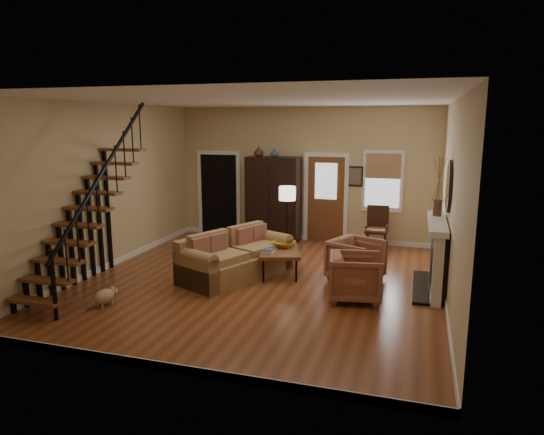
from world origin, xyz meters
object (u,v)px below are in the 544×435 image
(armchair_left, at_px, (356,277))
(side_chair, at_px, (377,229))
(coffee_table, at_px, (279,261))
(armoire, at_px, (274,199))
(sofa, at_px, (237,256))
(armchair_right, at_px, (356,260))
(floor_lamp, at_px, (287,222))

(armchair_left, height_order, side_chair, side_chair)
(side_chair, bearing_deg, coffee_table, -125.69)
(armchair_left, bearing_deg, side_chair, -10.01)
(armoire, bearing_deg, sofa, -86.61)
(armchair_left, relative_size, side_chair, 0.84)
(armchair_left, distance_m, side_chair, 3.37)
(armchair_left, xyz_separation_m, armchair_right, (-0.12, 1.00, 0.01))
(armchair_left, distance_m, floor_lamp, 2.84)
(armoire, bearing_deg, armchair_right, -47.06)
(armchair_left, bearing_deg, floor_lamp, 29.91)
(coffee_table, relative_size, armchair_right, 1.49)
(armoire, xyz_separation_m, sofa, (0.18, -3.03, -0.63))
(sofa, relative_size, coffee_table, 1.73)
(armchair_right, distance_m, floor_lamp, 2.07)
(armoire, bearing_deg, floor_lamp, -62.21)
(armoire, xyz_separation_m, armchair_right, (2.38, -2.56, -0.65))
(floor_lamp, bearing_deg, sofa, -108.30)
(coffee_table, relative_size, armchair_left, 1.52)
(coffee_table, xyz_separation_m, floor_lamp, (-0.15, 1.16, 0.53))
(armchair_left, bearing_deg, sofa, 67.88)
(floor_lamp, bearing_deg, armchair_right, -35.52)
(armoire, distance_m, armchair_right, 3.56)
(side_chair, bearing_deg, armchair_left, -90.82)
(armoire, bearing_deg, armchair_left, -54.92)
(armchair_right, xyz_separation_m, floor_lamp, (-1.66, 1.18, 0.39))
(floor_lamp, bearing_deg, armchair_left, -50.90)
(armoire, distance_m, floor_lamp, 1.58)
(armoire, distance_m, sofa, 3.10)
(armchair_right, height_order, floor_lamp, floor_lamp)
(floor_lamp, bearing_deg, side_chair, 32.84)
(coffee_table, height_order, armchair_left, armchair_left)
(sofa, height_order, armchair_left, sofa)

